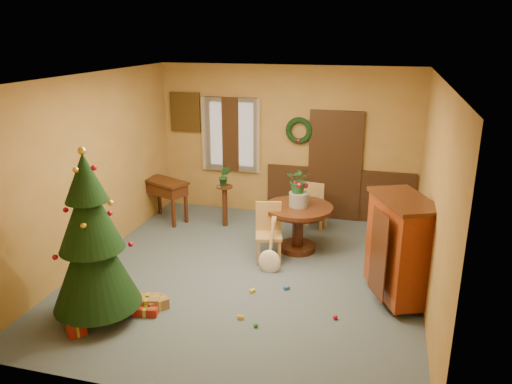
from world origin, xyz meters
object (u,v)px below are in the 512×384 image
(chair_near, at_px, (269,230))
(writing_desk, at_px, (165,190))
(christmas_tree, at_px, (92,241))
(sideboard, at_px, (401,246))
(dining_table, at_px, (298,220))

(chair_near, distance_m, writing_desk, 2.58)
(chair_near, height_order, christmas_tree, christmas_tree)
(chair_near, distance_m, sideboard, 2.13)
(chair_near, xyz_separation_m, writing_desk, (-2.30, 1.17, 0.10))
(writing_desk, distance_m, sideboard, 4.69)
(christmas_tree, xyz_separation_m, writing_desk, (-0.63, 3.39, -0.46))
(christmas_tree, distance_m, sideboard, 3.95)
(chair_near, xyz_separation_m, sideboard, (1.98, -0.76, 0.27))
(dining_table, xyz_separation_m, sideboard, (1.59, -1.22, 0.23))
(sideboard, bearing_deg, chair_near, 159.08)
(writing_desk, height_order, sideboard, sideboard)
(dining_table, relative_size, writing_desk, 1.12)
(christmas_tree, relative_size, sideboard, 1.54)
(writing_desk, bearing_deg, dining_table, -14.71)
(writing_desk, bearing_deg, sideboard, -24.19)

